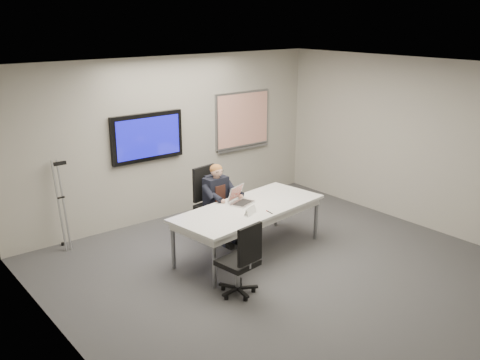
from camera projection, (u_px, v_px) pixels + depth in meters
floor at (290, 274)px, 7.40m from camera, size 6.00×6.00×0.02m
ceiling at (296, 69)px, 6.57m from camera, size 6.00×6.00×0.02m
wall_back at (172, 138)px, 9.23m from camera, size 6.00×0.02×2.80m
wall_left at (70, 234)px, 5.20m from camera, size 0.02×6.00×2.80m
wall_right at (424, 145)px, 8.77m from camera, size 0.02×6.00×2.80m
conference_table at (249, 212)px, 7.90m from camera, size 2.50×1.31×0.74m
tv_display at (147, 137)px, 8.86m from camera, size 1.30×0.09×0.80m
whiteboard at (243, 120)px, 10.09m from camera, size 1.25×0.08×1.10m
office_chair_far at (213, 215)px, 8.61m from camera, size 0.62×0.62×1.14m
office_chair_near at (240, 273)px, 6.79m from camera, size 0.54×0.54×1.00m
seated_person at (222, 211)px, 8.39m from camera, size 0.39×0.66×1.23m
crutch at (61, 204)px, 8.03m from camera, size 0.31×0.61×1.48m
laptop at (240, 199)px, 8.03m from camera, size 0.42×0.44×0.25m
name_tent at (250, 210)px, 7.58m from camera, size 0.26×0.17×0.10m
pen at (269, 212)px, 7.64m from camera, size 0.03×0.16×0.01m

